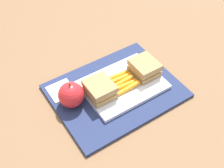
% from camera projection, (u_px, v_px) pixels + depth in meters
% --- Properties ---
extents(ground_plane, '(2.40, 2.40, 0.00)m').
position_uv_depth(ground_plane, '(116.00, 92.00, 0.88)').
color(ground_plane, brown).
extents(lunchbag_mat, '(0.36, 0.28, 0.01)m').
position_uv_depth(lunchbag_mat, '(116.00, 91.00, 0.88)').
color(lunchbag_mat, navy).
rests_on(lunchbag_mat, ground_plane).
extents(food_tray, '(0.23, 0.17, 0.01)m').
position_uv_depth(food_tray, '(123.00, 85.00, 0.88)').
color(food_tray, white).
rests_on(food_tray, lunchbag_mat).
extents(sandwich_half_left, '(0.07, 0.08, 0.04)m').
position_uv_depth(sandwich_half_left, '(144.00, 68.00, 0.89)').
color(sandwich_half_left, '#9E7A4C').
rests_on(sandwich_half_left, food_tray).
extents(sandwich_half_right, '(0.07, 0.08, 0.04)m').
position_uv_depth(sandwich_half_right, '(100.00, 89.00, 0.83)').
color(sandwich_half_right, '#9E7A4C').
rests_on(sandwich_half_right, food_tray).
extents(carrot_sticks_bundle, '(0.08, 0.07, 0.02)m').
position_uv_depth(carrot_sticks_bundle, '(123.00, 82.00, 0.87)').
color(carrot_sticks_bundle, orange).
rests_on(carrot_sticks_bundle, food_tray).
extents(apple, '(0.07, 0.07, 0.08)m').
position_uv_depth(apple, '(71.00, 95.00, 0.81)').
color(apple, red).
rests_on(apple, lunchbag_mat).
extents(paper_napkin, '(0.07, 0.07, 0.00)m').
position_uv_depth(paper_napkin, '(61.00, 90.00, 0.87)').
color(paper_napkin, white).
rests_on(paper_napkin, lunchbag_mat).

